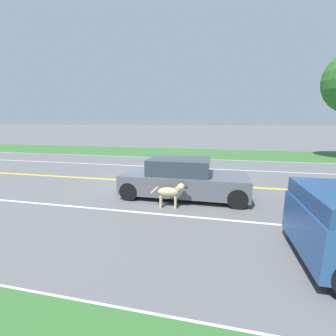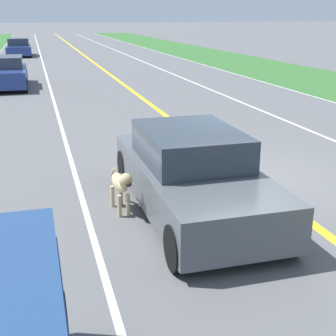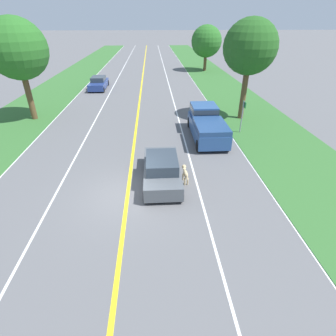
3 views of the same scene
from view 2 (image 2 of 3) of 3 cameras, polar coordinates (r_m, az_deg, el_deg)
The scene contains 7 objects.
ground_plane at distance 9.87m, azimuth 10.10°, elevation -1.29°, with size 400.00×400.00×0.00m, color #5B5B5E.
centre_divider_line at distance 9.86m, azimuth 10.10°, elevation -1.27°, with size 0.18×160.00×0.01m, color yellow.
lane_dash_same_dir at distance 8.97m, azimuth -10.54°, elevation -3.30°, with size 0.10×160.00×0.01m, color white.
ego_car at distance 7.98m, azimuth 2.93°, elevation -0.76°, with size 1.86×4.47×1.41m.
dog at distance 7.92m, azimuth -5.77°, elevation -1.96°, with size 0.30×1.18×0.84m.
car_trailing_near at distance 23.38m, azimuth -19.23°, elevation 10.88°, with size 1.92×4.64×1.41m.
car_trailing_mid at distance 41.19m, azimuth -17.72°, elevation 13.77°, with size 1.92×4.52×1.41m.
Camera 2 is at (4.16, 8.34, 3.25)m, focal length 50.00 mm.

